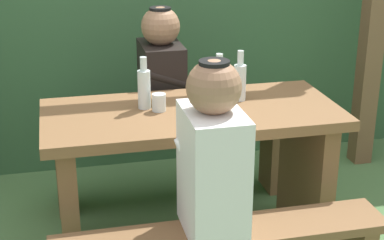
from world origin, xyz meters
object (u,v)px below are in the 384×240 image
(drinking_glass, at_px, (159,102))
(bottle_left, at_px, (219,82))
(picnic_table, at_px, (192,157))
(cell_phone, at_px, (204,105))
(person_white_shirt, at_px, (213,157))
(person_black_coat, at_px, (162,77))
(bench_far, at_px, (171,151))
(bottle_right, at_px, (144,87))
(bottle_center, at_px, (240,80))

(drinking_glass, bearing_deg, bottle_left, 10.15)
(picnic_table, bearing_deg, cell_phone, 22.96)
(person_white_shirt, xyz_separation_m, drinking_glass, (-0.11, 0.56, 0.04))
(picnic_table, xyz_separation_m, person_black_coat, (-0.05, 0.55, 0.25))
(person_black_coat, bearing_deg, picnic_table, -85.19)
(cell_phone, bearing_deg, person_white_shirt, -86.05)
(bench_far, height_order, bottle_right, bottle_right)
(cell_phone, bearing_deg, bottle_left, 43.44)
(bench_far, height_order, person_black_coat, person_black_coat)
(person_black_coat, bearing_deg, bottle_left, -67.35)
(bottle_left, bearing_deg, cell_phone, -151.53)
(person_black_coat, relative_size, drinking_glass, 8.70)
(bench_far, relative_size, cell_phone, 10.00)
(picnic_table, distance_m, bottle_center, 0.44)
(bench_far, height_order, person_white_shirt, person_white_shirt)
(bottle_left, distance_m, cell_phone, 0.13)
(bottle_left, xyz_separation_m, bottle_center, (0.11, 0.01, -0.00))
(person_black_coat, bearing_deg, cell_phone, -77.57)
(picnic_table, height_order, bottle_center, bottle_center)
(bench_far, bearing_deg, bottle_right, -114.18)
(bench_far, xyz_separation_m, bottle_center, (0.26, -0.47, 0.55))
(bench_far, xyz_separation_m, bottle_right, (-0.21, -0.48, 0.55))
(drinking_glass, height_order, bottle_center, bottle_center)
(person_white_shirt, height_order, person_black_coat, same)
(bench_far, height_order, bottle_left, bottle_left)
(person_white_shirt, relative_size, drinking_glass, 8.70)
(person_white_shirt, bearing_deg, person_black_coat, 90.11)
(bottle_center, bearing_deg, drinking_glass, -171.17)
(person_black_coat, bearing_deg, drinking_glass, -101.58)
(bottle_left, distance_m, bottle_center, 0.11)
(picnic_table, bearing_deg, drinking_glass, 172.88)
(cell_phone, bearing_deg, person_black_coat, 117.40)
(person_black_coat, bearing_deg, bench_far, 4.13)
(bottle_right, height_order, cell_phone, bottle_right)
(bench_far, distance_m, person_black_coat, 0.45)
(bench_far, xyz_separation_m, person_white_shirt, (-0.04, -1.09, 0.45))
(bottle_center, bearing_deg, bottle_right, -178.65)
(drinking_glass, bearing_deg, bench_far, 73.81)
(person_black_coat, xyz_separation_m, drinking_glass, (-0.11, -0.53, 0.04))
(bench_far, distance_m, person_white_shirt, 1.18)
(picnic_table, xyz_separation_m, bottle_right, (-0.21, 0.07, 0.35))
(drinking_glass, relative_size, bottle_left, 0.34)
(picnic_table, bearing_deg, bench_far, 90.00)
(bench_far, bearing_deg, bottle_left, -72.38)
(person_white_shirt, height_order, bottle_center, person_white_shirt)
(picnic_table, relative_size, bench_far, 1.00)
(picnic_table, xyz_separation_m, bottle_left, (0.15, 0.07, 0.35))
(bench_far, height_order, bottle_center, bottle_center)
(picnic_table, xyz_separation_m, bench_far, (0.00, 0.55, -0.21))
(person_white_shirt, bearing_deg, bottle_center, 64.29)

